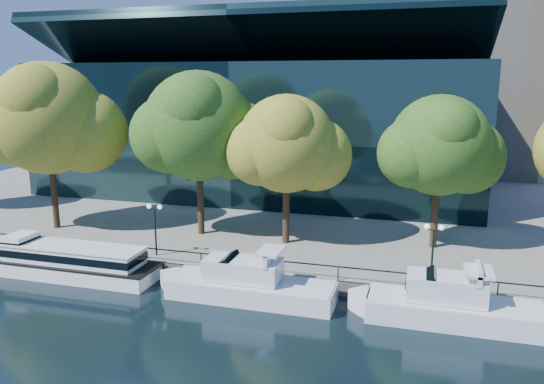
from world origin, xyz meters
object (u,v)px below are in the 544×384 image
(cruiser_far, at_px, (445,303))
(tree_2, at_px, (200,129))
(tree_3, at_px, (288,146))
(cruiser_near, at_px, (244,283))
(lamp_1, at_px, (155,218))
(lamp_2, at_px, (433,240))
(tour_boat, at_px, (64,260))
(tree_4, at_px, (441,148))
(tree_1, at_px, (49,121))

(cruiser_far, relative_size, tree_2, 0.81)
(tree_2, bearing_deg, tree_3, -3.34)
(cruiser_near, xyz_separation_m, lamp_1, (-8.44, 3.76, 2.87))
(cruiser_far, xyz_separation_m, tree_3, (-12.22, 9.57, 7.88))
(cruiser_far, distance_m, lamp_2, 4.68)
(cruiser_near, bearing_deg, lamp_2, 17.62)
(cruiser_far, bearing_deg, tree_2, 153.39)
(lamp_1, relative_size, lamp_2, 1.00)
(lamp_2, bearing_deg, tree_2, 161.63)
(tour_boat, relative_size, lamp_2, 3.75)
(tree_3, xyz_separation_m, tree_4, (11.73, 2.14, 0.03))
(tree_4, bearing_deg, tour_boat, -156.48)
(lamp_1, height_order, lamp_2, same)
(tree_3, distance_m, lamp_2, 13.80)
(tree_3, bearing_deg, cruiser_near, -92.75)
(cruiser_near, bearing_deg, tour_boat, 178.72)
(lamp_2, bearing_deg, tree_3, 152.56)
(tour_boat, distance_m, tree_3, 19.09)
(tree_2, relative_size, lamp_2, 3.49)
(tree_4, height_order, lamp_2, tree_4)
(tour_boat, distance_m, cruiser_near, 14.21)
(tree_1, height_order, lamp_1, tree_1)
(cruiser_near, distance_m, cruiser_far, 12.68)
(tour_boat, distance_m, tree_1, 13.98)
(tree_1, relative_size, tree_2, 1.06)
(tree_4, xyz_separation_m, lamp_1, (-20.64, -8.05, -5.10))
(tree_4, distance_m, lamp_1, 22.73)
(cruiser_near, distance_m, tree_3, 12.53)
(cruiser_far, bearing_deg, tree_3, 141.94)
(tree_1, relative_size, lamp_2, 3.68)
(tree_2, xyz_separation_m, tree_3, (7.78, -0.45, -1.15))
(cruiser_near, height_order, lamp_2, lamp_2)
(tree_2, bearing_deg, cruiser_far, -26.61)
(cruiser_far, relative_size, tree_3, 0.94)
(tour_boat, relative_size, lamp_1, 3.75)
(tour_boat, height_order, tree_1, tree_1)
(tree_1, xyz_separation_m, tree_4, (32.97, 3.61, -1.63))
(cruiser_near, relative_size, tree_4, 1.01)
(tour_boat, relative_size, cruiser_near, 1.23)
(cruiser_far, height_order, lamp_2, lamp_2)
(tree_2, xyz_separation_m, lamp_1, (-1.12, -6.36, -6.23))
(tree_3, relative_size, lamp_1, 3.02)
(tree_3, relative_size, tree_4, 1.00)
(tree_1, height_order, tree_4, tree_1)
(cruiser_near, bearing_deg, tree_3, 87.25)
(tree_2, relative_size, tree_4, 1.15)
(lamp_2, bearing_deg, tour_boat, -172.47)
(cruiser_far, height_order, tree_4, tree_4)
(lamp_1, bearing_deg, cruiser_near, -24.03)
(cruiser_far, distance_m, tree_1, 35.72)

